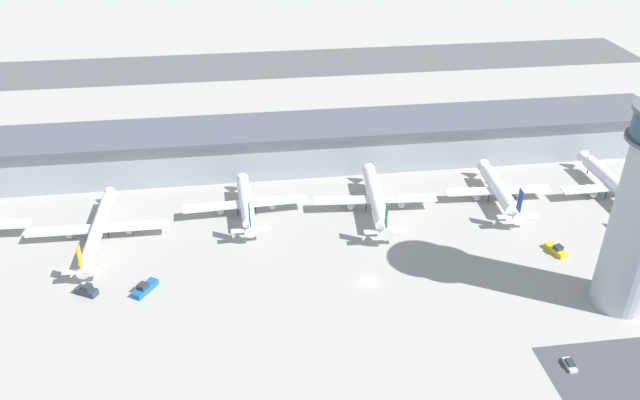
# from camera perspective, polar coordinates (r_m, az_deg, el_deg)

# --- Properties ---
(ground_plane) EXTENTS (1000.00, 1000.00, 0.00)m
(ground_plane) POSITION_cam_1_polar(r_m,az_deg,el_deg) (166.15, 4.46, -7.52)
(ground_plane) COLOR #9E9B93
(terminal_building) EXTENTS (240.13, 25.00, 15.48)m
(terminal_building) POSITION_cam_1_polar(r_m,az_deg,el_deg) (220.92, 0.91, 5.27)
(terminal_building) COLOR #9399A3
(terminal_building) RESTS_ON ground
(runway_strip) EXTENTS (360.19, 44.00, 0.01)m
(runway_strip) POSITION_cam_1_polar(r_m,az_deg,el_deg) (327.90, -2.06, 12.39)
(runway_strip) COLOR #515154
(runway_strip) RESTS_ON ground
(airplane_gate_bravo) EXTENTS (40.25, 43.24, 11.45)m
(airplane_gate_bravo) POSITION_cam_1_polar(r_m,az_deg,el_deg) (190.95, -19.65, -2.49)
(airplane_gate_bravo) COLOR white
(airplane_gate_bravo) RESTS_ON ground
(airplane_gate_charlie) EXTENTS (38.30, 33.16, 12.75)m
(airplane_gate_charlie) POSITION_cam_1_polar(r_m,az_deg,el_deg) (192.25, -6.76, -0.31)
(airplane_gate_charlie) COLOR silver
(airplane_gate_charlie) RESTS_ON ground
(airplane_gate_delta) EXTENTS (38.15, 40.18, 13.75)m
(airplane_gate_delta) POSITION_cam_1_polar(r_m,az_deg,el_deg) (193.50, 5.17, 0.09)
(airplane_gate_delta) COLOR white
(airplane_gate_delta) RESTS_ON ground
(airplane_gate_echo) EXTENTS (33.91, 35.18, 13.32)m
(airplane_gate_echo) POSITION_cam_1_polar(r_m,az_deg,el_deg) (206.46, 16.05, 0.88)
(airplane_gate_echo) COLOR white
(airplane_gate_echo) RESTS_ON ground
(airplane_gate_foxtrot) EXTENTS (36.11, 45.39, 13.54)m
(airplane_gate_foxtrot) POSITION_cam_1_polar(r_m,az_deg,el_deg) (221.42, 25.52, 1.10)
(airplane_gate_foxtrot) COLOR white
(airplane_gate_foxtrot) RESTS_ON ground
(service_truck_catering) EXTENTS (4.23, 7.25, 2.63)m
(service_truck_catering) POSITION_cam_1_polar(r_m,az_deg,el_deg) (188.20, 20.78, -4.28)
(service_truck_catering) COLOR black
(service_truck_catering) RESTS_ON ground
(service_truck_fuel) EXTENTS (6.44, 7.91, 2.76)m
(service_truck_fuel) POSITION_cam_1_polar(r_m,az_deg,el_deg) (168.37, -15.72, -7.78)
(service_truck_fuel) COLOR black
(service_truck_fuel) RESTS_ON ground
(service_truck_baggage) EXTENTS (6.25, 4.95, 3.10)m
(service_truck_baggage) POSITION_cam_1_polar(r_m,az_deg,el_deg) (171.91, -20.55, -7.79)
(service_truck_baggage) COLOR black
(service_truck_baggage) RESTS_ON ground
(car_grey_coupe) EXTENTS (1.91, 4.40, 1.37)m
(car_grey_coupe) POSITION_cam_1_polar(r_m,az_deg,el_deg) (153.31, 21.88, -13.79)
(car_grey_coupe) COLOR black
(car_grey_coupe) RESTS_ON ground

